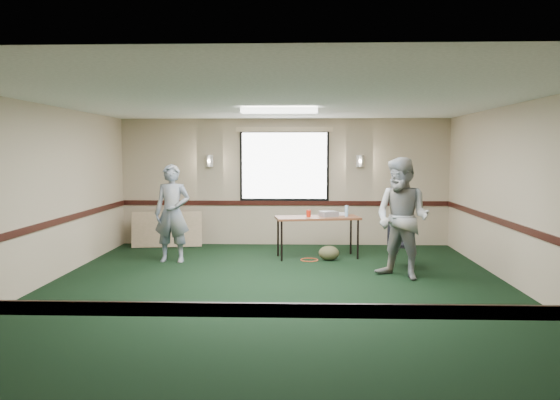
{
  "coord_description": "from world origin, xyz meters",
  "views": [
    {
      "loc": [
        0.31,
        -7.66,
        1.98
      ],
      "look_at": [
        0.0,
        1.3,
        1.2
      ],
      "focal_mm": 35.0,
      "sensor_mm": 36.0,
      "label": 1
    }
  ],
  "objects_px": {
    "conference_chair": "(400,239)",
    "folding_table": "(317,220)",
    "projector": "(329,214)",
    "person_right": "(402,218)",
    "person_left": "(172,213)"
  },
  "relations": [
    {
      "from": "projector",
      "to": "person_left",
      "type": "xyz_separation_m",
      "value": [
        -2.86,
        -0.52,
        0.06
      ]
    },
    {
      "from": "folding_table",
      "to": "person_left",
      "type": "distance_m",
      "value": 2.69
    },
    {
      "from": "conference_chair",
      "to": "folding_table",
      "type": "bearing_deg",
      "value": 156.51
    },
    {
      "from": "folding_table",
      "to": "projector",
      "type": "height_order",
      "value": "projector"
    },
    {
      "from": "folding_table",
      "to": "conference_chair",
      "type": "xyz_separation_m",
      "value": [
        1.39,
        -0.83,
        -0.23
      ]
    },
    {
      "from": "folding_table",
      "to": "person_left",
      "type": "bearing_deg",
      "value": -179.64
    },
    {
      "from": "projector",
      "to": "conference_chair",
      "type": "xyz_separation_m",
      "value": [
        1.17,
        -0.88,
        -0.34
      ]
    },
    {
      "from": "folding_table",
      "to": "conference_chair",
      "type": "distance_m",
      "value": 1.63
    },
    {
      "from": "folding_table",
      "to": "projector",
      "type": "xyz_separation_m",
      "value": [
        0.21,
        0.05,
        0.11
      ]
    },
    {
      "from": "projector",
      "to": "person_right",
      "type": "bearing_deg",
      "value": -83.91
    },
    {
      "from": "folding_table",
      "to": "projector",
      "type": "distance_m",
      "value": 0.24
    },
    {
      "from": "projector",
      "to": "person_left",
      "type": "relative_size",
      "value": 0.17
    },
    {
      "from": "folding_table",
      "to": "person_right",
      "type": "bearing_deg",
      "value": -62.04
    },
    {
      "from": "conference_chair",
      "to": "person_right",
      "type": "height_order",
      "value": "person_right"
    },
    {
      "from": "conference_chair",
      "to": "person_left",
      "type": "relative_size",
      "value": 0.48
    }
  ]
}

